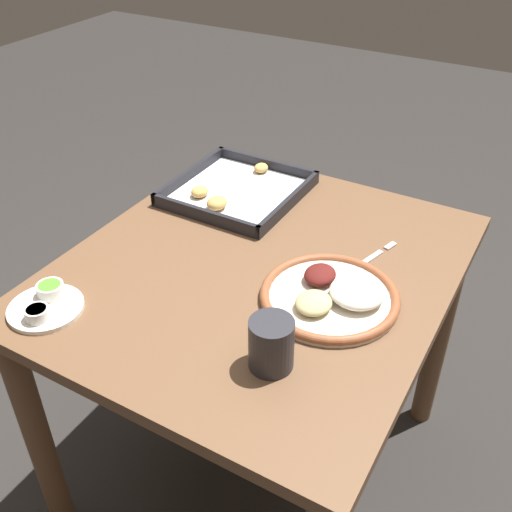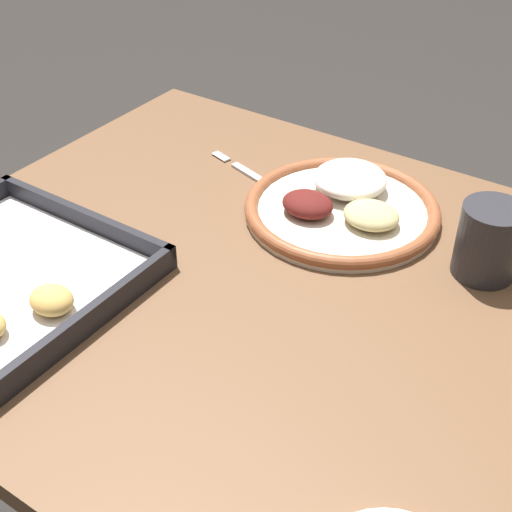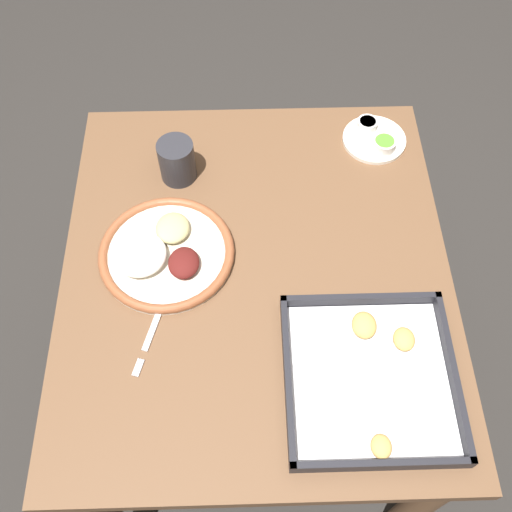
# 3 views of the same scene
# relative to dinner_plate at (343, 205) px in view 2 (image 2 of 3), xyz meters

# --- Properties ---
(dining_table) EXTENTS (0.92, 0.81, 0.72)m
(dining_table) POSITION_rel_dinner_plate_xyz_m (0.03, 0.19, -0.14)
(dining_table) COLOR brown
(dining_table) RESTS_ON ground_plane
(dinner_plate) EXTENTS (0.29, 0.29, 0.05)m
(dinner_plate) POSITION_rel_dinner_plate_xyz_m (0.00, 0.00, 0.00)
(dinner_plate) COLOR beige
(dinner_plate) RESTS_ON dining_table
(fork) EXTENTS (0.19, 0.06, 0.00)m
(fork) POSITION_rel_dinner_plate_xyz_m (0.17, -0.01, -0.01)
(fork) COLOR silver
(fork) RESTS_ON dining_table
(drinking_cup) EXTENTS (0.08, 0.08, 0.10)m
(drinking_cup) POSITION_rel_dinner_plate_xyz_m (-0.22, 0.02, 0.04)
(drinking_cup) COLOR #28282D
(drinking_cup) RESTS_ON dining_table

